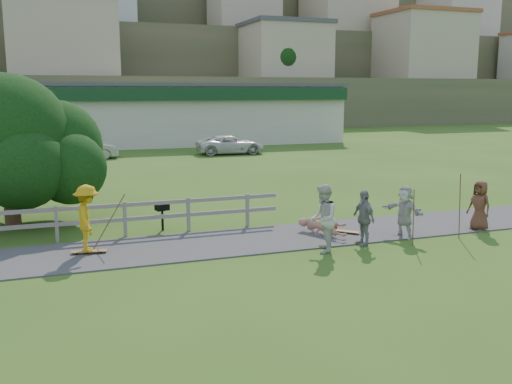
# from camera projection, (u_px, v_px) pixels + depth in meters

# --- Properties ---
(ground) EXTENTS (260.00, 260.00, 0.00)m
(ground) POSITION_uv_depth(u_px,v_px,m) (217.00, 259.00, 15.29)
(ground) COLOR #345A19
(ground) RESTS_ON ground
(path) EXTENTS (34.00, 3.00, 0.04)m
(path) POSITION_uv_depth(u_px,v_px,m) (203.00, 245.00, 16.67)
(path) COLOR #3B3B3D
(path) RESTS_ON ground
(fence) EXTENTS (15.05, 0.10, 1.10)m
(fence) POSITION_uv_depth(u_px,v_px,m) (34.00, 220.00, 16.68)
(fence) COLOR slate
(fence) RESTS_ON ground
(strip_mall) EXTENTS (32.50, 10.75, 5.10)m
(strip_mall) POSITION_uv_depth(u_px,v_px,m) (149.00, 113.00, 48.53)
(strip_mall) COLOR beige
(strip_mall) RESTS_ON ground
(hillside) EXTENTS (220.00, 67.00, 47.50)m
(hillside) POSITION_uv_depth(u_px,v_px,m) (69.00, 32.00, 97.34)
(hillside) COLOR #495431
(hillside) RESTS_ON ground
(skater_rider) EXTENTS (0.70, 1.20, 1.85)m
(skater_rider) POSITION_uv_depth(u_px,v_px,m) (88.00, 222.00, 15.57)
(skater_rider) COLOR #C19112
(skater_rider) RESTS_ON ground
(skater_fallen) EXTENTS (1.71, 1.11, 0.62)m
(skater_fallen) POSITION_uv_depth(u_px,v_px,m) (322.00, 226.00, 17.74)
(skater_fallen) COLOR #AB745E
(skater_fallen) RESTS_ON ground
(spectator_a) EXTENTS (1.06, 1.15, 1.92)m
(spectator_a) POSITION_uv_depth(u_px,v_px,m) (323.00, 219.00, 15.83)
(spectator_a) COLOR beige
(spectator_a) RESTS_ON ground
(spectator_b) EXTENTS (0.47, 0.98, 1.63)m
(spectator_b) POSITION_uv_depth(u_px,v_px,m) (364.00, 218.00, 16.58)
(spectator_b) COLOR gray
(spectator_b) RESTS_ON ground
(spectator_c) EXTENTS (0.69, 0.89, 1.63)m
(spectator_c) POSITION_uv_depth(u_px,v_px,m) (480.00, 206.00, 18.33)
(spectator_c) COLOR brown
(spectator_c) RESTS_ON ground
(spectator_d) EXTENTS (0.94, 1.59, 1.63)m
(spectator_d) POSITION_uv_depth(u_px,v_px,m) (405.00, 212.00, 17.39)
(spectator_d) COLOR #B9B9B4
(spectator_d) RESTS_ON ground
(car_silver) EXTENTS (4.16, 1.53, 1.36)m
(car_silver) POSITION_uv_depth(u_px,v_px,m) (85.00, 149.00, 37.58)
(car_silver) COLOR #95979C
(car_silver) RESTS_ON ground
(car_white) EXTENTS (4.86, 2.34, 1.34)m
(car_white) POSITION_uv_depth(u_px,v_px,m) (230.00, 145.00, 40.54)
(car_white) COLOR silver
(car_white) RESTS_ON ground
(tree) EXTENTS (6.69, 6.69, 4.40)m
(tree) POSITION_uv_depth(u_px,v_px,m) (9.00, 160.00, 18.91)
(tree) COLOR black
(tree) RESTS_ON ground
(bbq) EXTENTS (0.47, 0.40, 0.88)m
(bbq) POSITION_uv_depth(u_px,v_px,m) (162.00, 217.00, 18.39)
(bbq) COLOR black
(bbq) RESTS_ON ground
(longboard_rider) EXTENTS (0.97, 0.37, 0.10)m
(longboard_rider) POSITION_uv_depth(u_px,v_px,m) (89.00, 253.00, 15.72)
(longboard_rider) COLOR olive
(longboard_rider) RESTS_ON ground
(longboard_fallen) EXTENTS (0.73, 0.76, 0.09)m
(longboard_fallen) POSITION_uv_depth(u_px,v_px,m) (346.00, 233.00, 17.96)
(longboard_fallen) COLOR olive
(longboard_fallen) RESTS_ON ground
(helmet) EXTENTS (0.24, 0.24, 0.24)m
(helmet) POSITION_uv_depth(u_px,v_px,m) (334.00, 228.00, 18.30)
(helmet) COLOR #AA1D0F
(helmet) RESTS_ON ground
(pole_rider) EXTENTS (0.03, 0.03, 1.83)m
(pole_rider) POSITION_uv_depth(u_px,v_px,m) (109.00, 218.00, 16.14)
(pole_rider) COLOR brown
(pole_rider) RESTS_ON ground
(pole_spec_left) EXTENTS (0.03, 0.03, 1.67)m
(pole_spec_left) POSITION_uv_depth(u_px,v_px,m) (413.00, 218.00, 16.48)
(pole_spec_left) COLOR brown
(pole_spec_left) RESTS_ON ground
(pole_spec_right) EXTENTS (0.03, 0.03, 2.01)m
(pole_spec_right) POSITION_uv_depth(u_px,v_px,m) (460.00, 206.00, 17.26)
(pole_spec_right) COLOR brown
(pole_spec_right) RESTS_ON ground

